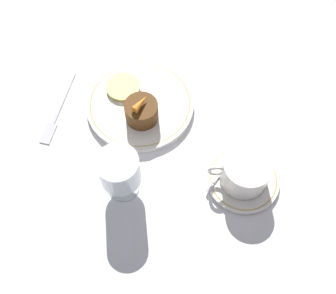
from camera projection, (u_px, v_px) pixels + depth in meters
ground_plane at (136, 114)px, 0.86m from camera, size 3.00×3.00×0.00m
dinner_plate at (140, 104)px, 0.86m from camera, size 0.24×0.24×0.01m
saucer at (243, 179)px, 0.78m from camera, size 0.15×0.15×0.01m
coffee_cup at (245, 171)px, 0.75m from camera, size 0.12×0.09×0.07m
spoon at (219, 175)px, 0.78m from camera, size 0.07×0.10×0.00m
wine_glass at (120, 171)px, 0.71m from camera, size 0.08×0.08×0.12m
fork at (56, 115)px, 0.85m from camera, size 0.06×0.19×0.01m
dessert_cake at (141, 111)px, 0.82m from camera, size 0.07×0.07×0.04m
carrot_garnish at (141, 103)px, 0.79m from camera, size 0.04×0.04×0.02m
pineapple_slice at (123, 87)px, 0.87m from camera, size 0.08×0.08×0.01m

